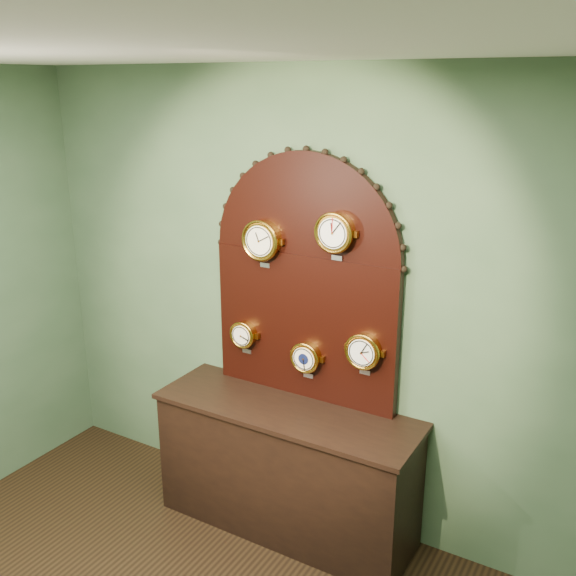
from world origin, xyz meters
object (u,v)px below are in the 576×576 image
Objects in this scene: roman_clock at (262,240)px; tide_clock at (363,351)px; shop_counter at (286,470)px; barometer at (306,357)px; display_board at (305,272)px; arabic_clock at (335,232)px; hygrometer at (244,334)px.

roman_clock reaches higher than tide_clock.
shop_counter is 0.73m from barometer.
display_board is 0.36m from arabic_clock.
hygrometer is 0.45m from barometer.
roman_clock is 1.06× the size of arabic_clock.
barometer is at bearing -54.25° from display_board.
roman_clock is (-0.26, -0.07, 0.17)m from display_board.
hygrometer is at bearing 179.92° from barometer.
tide_clock is at bearing 0.13° from arabic_clock.
arabic_clock is at bearing -16.77° from display_board.
display_board is at bearing 171.00° from tide_clock.
display_board is 5.73× the size of tide_clock.
display_board is 0.58m from tide_clock.
arabic_clock reaches higher than tide_clock.
shop_counter is 1.52m from arabic_clock.
roman_clock reaches higher than shop_counter.
tide_clock is at bearing -9.00° from display_board.
tide_clock is at bearing -0.07° from hygrometer.
arabic_clock is (0.48, 0.00, 0.10)m from roman_clock.
roman_clock is 0.75m from barometer.
display_board reaches higher than shop_counter.
display_board is at bearing 163.23° from arabic_clock.
barometer is (-0.17, 0.00, -0.79)m from arabic_clock.
shop_counter is 5.64× the size of arabic_clock.
arabic_clock reaches higher than roman_clock.
roman_clock is 1.12× the size of tide_clock.
tide_clock is (0.68, 0.00, -0.56)m from roman_clock.
shop_counter is at bearing -21.00° from hygrometer.
tide_clock is (0.82, -0.00, 0.06)m from hygrometer.
hygrometer is at bearing 179.25° from roman_clock.
display_board is at bearing 90.00° from shop_counter.
shop_counter is at bearing -107.12° from barometer.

